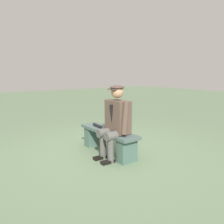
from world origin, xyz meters
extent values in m
plane|color=#607757|center=(0.00, 0.00, 0.00)|extent=(30.00, 30.00, 0.00)
cube|color=#485B57|center=(0.00, 0.00, 0.42)|extent=(1.42, 0.37, 0.05)
cube|color=#446157|center=(-0.55, 0.00, 0.20)|extent=(0.18, 0.31, 0.39)
cube|color=#446157|center=(0.55, 0.00, 0.20)|extent=(0.18, 0.31, 0.39)
cube|color=brown|center=(-0.29, 0.00, 0.74)|extent=(0.44, 0.26, 0.56)
cylinder|color=#1E2338|center=(-0.29, 0.00, 0.99)|extent=(0.24, 0.24, 0.06)
cone|color=black|center=(-0.29, 0.14, 0.81)|extent=(0.07, 0.07, 0.31)
sphere|color=tan|center=(-0.29, 0.02, 1.16)|extent=(0.21, 0.21, 0.21)
ellipsoid|color=#43312C|center=(-0.29, 0.02, 1.24)|extent=(0.24, 0.24, 0.07)
cube|color=#43312C|center=(-0.29, 0.11, 1.22)|extent=(0.17, 0.09, 0.02)
cylinder|color=#52524E|center=(-0.41, 0.12, 0.46)|extent=(0.15, 0.42, 0.15)
cylinder|color=#52524E|center=(-0.41, 0.24, 0.23)|extent=(0.11, 0.11, 0.46)
cube|color=black|center=(-0.41, 0.30, 0.03)|extent=(0.10, 0.24, 0.05)
cylinder|color=brown|center=(-0.54, 0.04, 0.75)|extent=(0.10, 0.15, 0.54)
cylinder|color=#52524E|center=(-0.17, 0.12, 0.46)|extent=(0.15, 0.42, 0.15)
cylinder|color=#52524E|center=(-0.17, 0.24, 0.23)|extent=(0.11, 0.11, 0.46)
cube|color=black|center=(-0.17, 0.30, 0.03)|extent=(0.10, 0.24, 0.05)
cylinder|color=brown|center=(-0.05, 0.04, 0.75)|extent=(0.11, 0.14, 0.54)
cylinder|color=black|center=(0.30, 0.05, 0.47)|extent=(0.30, 0.08, 0.06)
camera|label=1|loc=(-3.42, 2.39, 1.50)|focal=37.24mm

